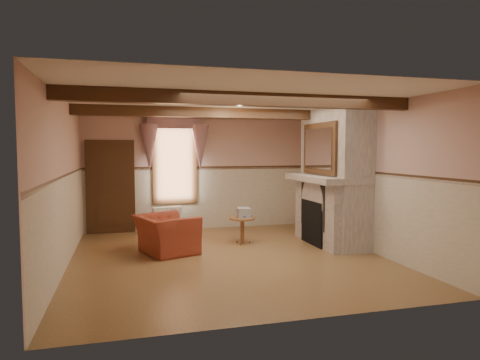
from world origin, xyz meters
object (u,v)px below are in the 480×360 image
object	(u,v)px
side_table	(242,231)
mantel_clock	(312,169)
oil_lamp	(322,168)
bowl	(325,173)
armchair	(166,234)
radiator	(167,220)

from	to	relation	value
side_table	mantel_clock	bearing A→B (deg)	9.94
side_table	oil_lamp	bearing A→B (deg)	-6.65
bowl	mantel_clock	world-z (taller)	mantel_clock
armchair	bowl	xyz separation A→B (m)	(3.29, 0.05, 1.11)
mantel_clock	oil_lamp	xyz separation A→B (m)	(0.00, -0.49, 0.04)
armchair	bowl	distance (m)	3.47
radiator	bowl	xyz separation A→B (m)	(3.06, -2.02, 1.17)
armchair	oil_lamp	xyz separation A→B (m)	(3.29, 0.21, 1.20)
side_table	radiator	xyz separation A→B (m)	(-1.38, 1.67, 0.02)
armchair	mantel_clock	distance (m)	3.56
armchair	radiator	distance (m)	2.09
armchair	side_table	distance (m)	1.65
bowl	radiator	bearing A→B (deg)	146.58
bowl	oil_lamp	size ratio (longest dim) A/B	1.35
side_table	mantel_clock	xyz separation A→B (m)	(1.69, 0.30, 1.25)
armchair	side_table	world-z (taller)	armchair
radiator	oil_lamp	distance (m)	3.80
side_table	bowl	distance (m)	2.10
bowl	mantel_clock	bearing A→B (deg)	90.00
radiator	oil_lamp	bearing A→B (deg)	-46.02
bowl	mantel_clock	xyz separation A→B (m)	(0.00, 0.65, 0.05)
radiator	mantel_clock	xyz separation A→B (m)	(3.06, -1.38, 1.22)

